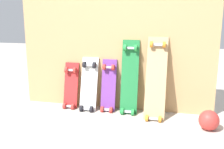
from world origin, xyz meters
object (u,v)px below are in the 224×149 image
skateboard_red (71,88)px  rubber_ball (209,120)px  skateboard_white (89,87)px  skateboard_green (129,80)px  skateboard_natural (156,81)px  skateboard_purple (108,88)px

skateboard_red → rubber_ball: bearing=-11.2°
skateboard_white → skateboard_green: (0.47, 0.01, 0.11)m
skateboard_red → skateboard_natural: skateboard_natural is taller
skateboard_white → rubber_ball: bearing=-12.3°
rubber_ball → skateboard_purple: bearing=164.2°
skateboard_green → skateboard_natural: (0.29, -0.06, 0.02)m
skateboard_green → skateboard_natural: size_ratio=0.95×
skateboard_red → skateboard_natural: 1.00m
skateboard_red → skateboard_white: bearing=-4.9°
skateboard_purple → skateboard_green: bearing=-1.9°
skateboard_natural → skateboard_white: bearing=176.1°
skateboard_natural → rubber_ball: size_ratio=4.73×
skateboard_white → rubber_ball: size_ratio=3.41×
skateboard_green → rubber_ball: bearing=-19.7°
skateboard_red → skateboard_white: 0.23m
skateboard_white → skateboard_red: bearing=175.1°
skateboard_natural → skateboard_red: bearing=175.8°
skateboard_purple → skateboard_green: size_ratio=0.75×
skateboard_white → skateboard_purple: 0.23m
skateboard_red → skateboard_green: size_ratio=0.68×
skateboard_green → rubber_ball: (0.81, -0.29, -0.27)m
skateboard_white → skateboard_natural: size_ratio=0.72×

